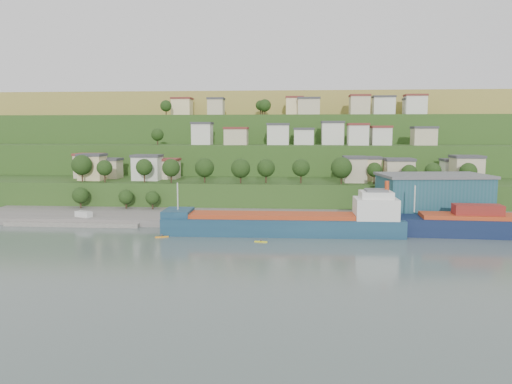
# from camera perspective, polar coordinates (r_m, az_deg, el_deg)

# --- Properties ---
(ground) EXTENTS (500.00, 500.00, 0.00)m
(ground) POSITION_cam_1_polar(r_m,az_deg,el_deg) (126.85, 0.05, -5.55)
(ground) COLOR #4A5A57
(ground) RESTS_ON ground
(quay) EXTENTS (220.00, 26.00, 4.00)m
(quay) POSITION_cam_1_polar(r_m,az_deg,el_deg) (154.27, 8.31, -3.39)
(quay) COLOR slate
(quay) RESTS_ON ground
(pebble_beach) EXTENTS (40.00, 18.00, 2.40)m
(pebble_beach) POSITION_cam_1_polar(r_m,az_deg,el_deg) (161.57, -19.17, -3.23)
(pebble_beach) COLOR slate
(pebble_beach) RESTS_ON ground
(hillside) EXTENTS (360.00, 210.36, 96.00)m
(hillside) POSITION_cam_1_polar(r_m,az_deg,el_deg) (293.58, 2.65, 1.55)
(hillside) COLOR #284719
(hillside) RESTS_ON ground
(cargo_ship_near) EXTENTS (64.00, 11.05, 16.42)m
(cargo_ship_near) POSITION_cam_1_polar(r_m,az_deg,el_deg) (133.98, 3.88, -3.75)
(cargo_ship_near) COLOR #122D44
(cargo_ship_near) RESTS_ON ground
(warehouse) EXTENTS (33.10, 22.67, 12.80)m
(warehouse) POSITION_cam_1_polar(r_m,az_deg,el_deg) (158.64, 19.53, -0.35)
(warehouse) COLOR #1D4C57
(warehouse) RESTS_ON quay
(caravan) EXTENTS (5.75, 4.24, 2.48)m
(caravan) POSITION_cam_1_polar(r_m,az_deg,el_deg) (158.03, -19.09, -2.55)
(caravan) COLOR silver
(caravan) RESTS_ON pebble_beach
(dinghy) EXTENTS (4.17, 2.55, 0.78)m
(dinghy) POSITION_cam_1_polar(r_m,az_deg,el_deg) (151.67, -14.39, -3.10)
(dinghy) COLOR silver
(dinghy) RESTS_ON pebble_beach
(kayak_orange) EXTENTS (3.43, 1.88, 0.87)m
(kayak_orange) POSITION_cam_1_polar(r_m,az_deg,el_deg) (132.65, -10.72, -5.01)
(kayak_orange) COLOR orange
(kayak_orange) RESTS_ON ground
(kayak_yellow) EXTENTS (3.27, 1.03, 0.81)m
(kayak_yellow) POSITION_cam_1_polar(r_m,az_deg,el_deg) (124.78, 0.57, -5.65)
(kayak_yellow) COLOR yellow
(kayak_yellow) RESTS_ON ground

